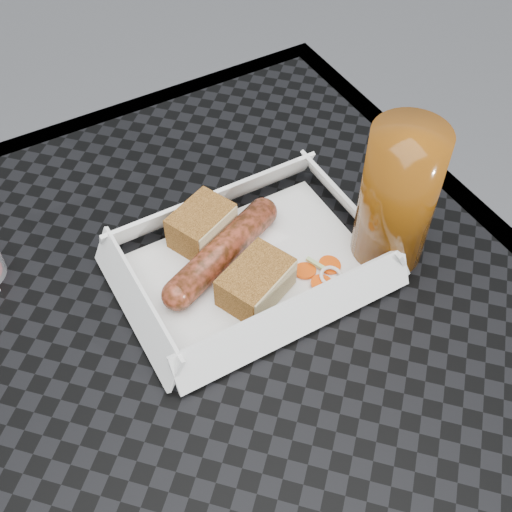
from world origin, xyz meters
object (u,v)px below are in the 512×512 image
at_px(bratwurst, 222,251).
at_px(patio_table, 168,444).
at_px(food_tray, 251,267).
at_px(drink_glass, 398,197).

bearing_deg(bratwurst, patio_table, -137.38).
xyz_separation_m(food_tray, bratwurst, (-0.02, 0.02, 0.02)).
bearing_deg(bratwurst, drink_glass, -23.60).
distance_m(food_tray, drink_glass, 0.15).
xyz_separation_m(bratwurst, drink_glass, (0.15, -0.07, 0.06)).
relative_size(patio_table, food_tray, 3.64).
relative_size(food_tray, drink_glass, 1.47).
height_order(patio_table, drink_glass, drink_glass).
xyz_separation_m(patio_table, food_tray, (0.14, 0.09, 0.08)).
distance_m(food_tray, bratwurst, 0.03).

